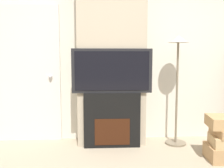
# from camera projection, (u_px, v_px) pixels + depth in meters

# --- Properties ---
(wall_back) EXTENTS (6.00, 0.06, 2.70)m
(wall_back) POSITION_uv_depth(u_px,v_px,m) (111.00, 51.00, 3.81)
(wall_back) COLOR silver
(wall_back) RESTS_ON ground_plane
(chimney_breast) EXTENTS (0.97, 0.38, 2.70)m
(chimney_breast) POSITION_uv_depth(u_px,v_px,m) (111.00, 51.00, 3.59)
(chimney_breast) COLOR tan
(chimney_breast) RESTS_ON ground_plane
(fireplace) EXTENTS (0.78, 0.15, 0.77)m
(fireplace) POSITION_uv_depth(u_px,v_px,m) (112.00, 120.00, 3.51)
(fireplace) COLOR black
(fireplace) RESTS_ON ground_plane
(television) EXTENTS (1.11, 0.07, 0.61)m
(television) POSITION_uv_depth(u_px,v_px,m) (112.00, 71.00, 3.43)
(television) COLOR black
(television) RESTS_ON fireplace
(floor_lamp) EXTENTS (0.30, 0.30, 1.57)m
(floor_lamp) POSITION_uv_depth(u_px,v_px,m) (178.00, 64.00, 3.53)
(floor_lamp) COLOR #726651
(floor_lamp) RESTS_ON ground_plane
(entry_door) EXTENTS (0.93, 0.09, 2.03)m
(entry_door) POSITION_uv_depth(u_px,v_px,m) (29.00, 74.00, 3.73)
(entry_door) COLOR silver
(entry_door) RESTS_ON ground_plane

